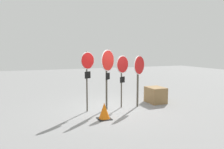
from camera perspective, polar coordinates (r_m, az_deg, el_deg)
ground_plane at (r=9.11m, az=0.27°, el=-8.95°), size 40.00×40.00×0.00m
stop_sign_0 at (r=8.46m, az=-6.44°, el=1.93°), size 0.62×0.31×2.36m
stop_sign_1 at (r=8.73m, az=-1.18°, el=1.98°), size 0.72×0.50×2.43m
stop_sign_2 at (r=9.03m, az=2.72°, el=1.41°), size 0.67×0.33×2.19m
stop_sign_3 at (r=9.26m, az=7.02°, el=0.91°), size 0.70×0.43×2.18m
traffic_cone_0 at (r=7.75m, az=-2.02°, el=-9.50°), size 0.47×0.47×0.58m
storage_crate at (r=10.28m, az=11.31°, el=-5.25°), size 0.73×0.89×0.72m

